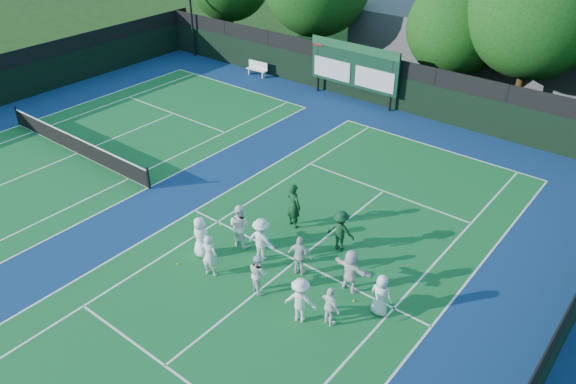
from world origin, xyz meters
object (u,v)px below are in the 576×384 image
Objects in this scene: tennis_net at (76,145)px; coach_left at (294,206)px; bench at (257,68)px; scoreboard at (354,66)px.

coach_left reaches higher than tennis_net.
coach_left is (12.97, -12.63, 0.45)m from bench.
coach_left is (5.51, -12.84, -1.21)m from scoreboard.
tennis_net is at bearing -115.60° from scoreboard.
coach_left is (12.50, 1.74, 0.48)m from tennis_net.
bench is at bearing 91.89° from tennis_net.
tennis_net is 5.78× the size of coach_left.
scoreboard reaches higher than bench.
bench is at bearing -178.35° from scoreboard.
tennis_net is 12.63m from coach_left.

